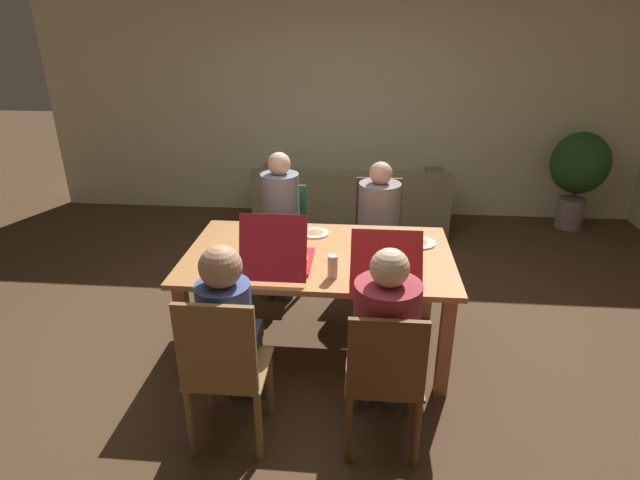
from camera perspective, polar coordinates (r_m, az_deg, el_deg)
name	(u,v)px	position (r m, az deg, el deg)	size (l,w,h in m)	color
ground_plane	(319,344)	(3.84, -0.13, -11.69)	(20.00, 20.00, 0.00)	#4D3622
back_wall	(341,105)	(6.16, 2.38, 14.95)	(7.11, 0.12, 2.60)	#F0EAC2
dining_table	(319,265)	(3.50, -0.14, -2.84)	(1.82, 1.09, 0.75)	#B77941
chair_0	(378,228)	(4.48, 6.52, 1.36)	(0.42, 0.40, 0.96)	brown
person_0	(379,218)	(4.29, 6.65, 2.49)	(0.35, 0.53, 1.15)	#382E37
chair_1	(384,375)	(2.75, 7.27, -14.86)	(0.41, 0.46, 0.92)	brown
person_1	(385,328)	(2.75, 7.38, -9.87)	(0.35, 0.49, 1.19)	#3F3C4C
chair_2	(283,229)	(4.53, -4.20, 1.24)	(0.42, 0.46, 0.88)	#2E633D
person_2	(280,212)	(4.32, -4.57, 3.17)	(0.32, 0.48, 1.22)	#3C4040
chair_3	(224,368)	(2.78, -10.80, -13.95)	(0.43, 0.41, 0.97)	olive
person_3	(229,324)	(2.82, -10.20, -9.33)	(0.29, 0.51, 1.19)	#323A45
pizza_box_0	(279,258)	(3.27, -4.61, -2.02)	(0.41, 0.53, 0.42)	red
pizza_box_1	(384,268)	(3.16, 7.22, -3.14)	(0.41, 0.63, 0.37)	#AF1D1F
plate_0	(419,242)	(3.67, 11.09, -0.23)	(0.24, 0.24, 0.03)	white
plate_1	(315,232)	(3.77, -0.60, 0.86)	(0.22, 0.22, 0.03)	white
drinking_glass_0	(333,267)	(3.10, 1.43, -3.02)	(0.06, 0.06, 0.15)	silver
drinking_glass_1	(277,227)	(3.73, -4.93, 1.43)	(0.07, 0.07, 0.13)	#B84832
couch	(351,204)	(5.82, 3.50, 4.02)	(2.13, 0.90, 0.75)	#7F7955
potted_plant	(579,169)	(6.38, 27.19, 7.18)	(0.62, 0.62, 1.10)	gray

